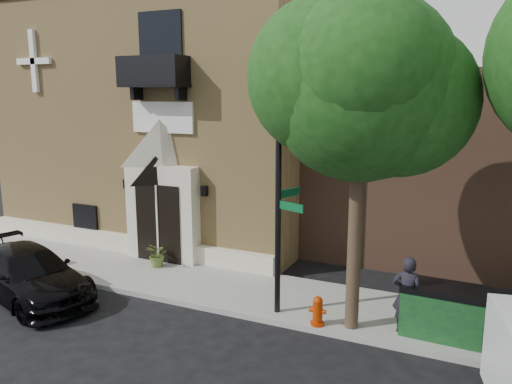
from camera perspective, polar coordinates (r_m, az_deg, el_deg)
ground at (r=14.79m, az=-13.36°, el=-11.65°), size 120.00×120.00×0.00m
sidewalk at (r=15.36m, az=-6.89°, el=-10.22°), size 42.00×3.00×0.15m
church at (r=21.91m, az=-7.30°, el=8.46°), size 12.20×11.01×9.30m
street_tree_left at (r=11.27m, az=11.90°, el=11.95°), size 4.97×4.38×7.77m
black_sedan at (r=15.51m, az=-24.58°, el=-8.51°), size 5.24×3.32×1.41m
street_sign at (r=12.33m, az=2.67°, el=-1.71°), size 0.83×1.06×5.50m
fire_hydrant at (r=12.47m, az=7.05°, el=-13.35°), size 0.42×0.33×0.73m
dumpster at (r=12.58m, az=20.53°, el=-12.57°), size 1.86×1.10×1.19m
planter at (r=16.50m, az=-11.16°, el=-7.05°), size 0.88×0.82×0.81m
pedestrian_near at (r=12.32m, az=16.88°, el=-11.19°), size 0.68×0.45×1.86m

